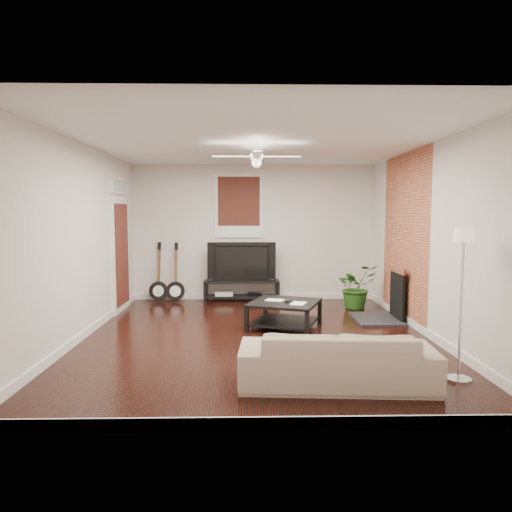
{
  "coord_description": "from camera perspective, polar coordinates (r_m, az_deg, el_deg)",
  "views": [
    {
      "loc": [
        -0.15,
        -6.73,
        1.8
      ],
      "look_at": [
        0.0,
        0.4,
        1.15
      ],
      "focal_mm": 32.81,
      "sensor_mm": 36.0,
      "label": 1
    }
  ],
  "objects": [
    {
      "name": "ceiling_fan",
      "position": [
        6.78,
        0.07,
        11.99
      ],
      "size": [
        1.24,
        1.24,
        0.32
      ],
      "primitive_type": null,
      "color": "white",
      "rests_on": "ceiling"
    },
    {
      "name": "potted_plant",
      "position": [
        9.07,
        12.11,
        -3.66
      ],
      "size": [
        0.95,
        0.89,
        0.84
      ],
      "primitive_type": "imported",
      "rotation": [
        0.0,
        0.0,
        0.39
      ],
      "color": "#225718",
      "rests_on": "floor"
    },
    {
      "name": "guitar_left",
      "position": [
        9.72,
        -11.84,
        -1.89
      ],
      "size": [
        0.4,
        0.29,
        1.23
      ],
      "primitive_type": null,
      "rotation": [
        0.0,
        0.0,
        -0.05
      ],
      "color": "black",
      "rests_on": "floor"
    },
    {
      "name": "sofa",
      "position": [
        5.08,
        9.76,
        -12.1
      ],
      "size": [
        2.07,
        0.93,
        0.59
      ],
      "primitive_type": "imported",
      "rotation": [
        0.0,
        0.0,
        3.07
      ],
      "color": "#BEA98E",
      "rests_on": "floor"
    },
    {
      "name": "fireplace",
      "position": [
        8.19,
        15.54,
        -4.4
      ],
      "size": [
        0.8,
        1.1,
        0.92
      ],
      "primitive_type": "cube",
      "color": "black",
      "rests_on": "floor"
    },
    {
      "name": "door_left",
      "position": [
        8.95,
        -16.17,
        1.48
      ],
      "size": [
        0.08,
        1.0,
        2.5
      ],
      "primitive_type": "cube",
      "color": "white",
      "rests_on": "wall_left"
    },
    {
      "name": "window_back",
      "position": [
        9.7,
        -2.1,
        6.1
      ],
      "size": [
        1.0,
        0.06,
        1.3
      ],
      "primitive_type": "cube",
      "color": "black",
      "rests_on": "wall_back"
    },
    {
      "name": "brick_accent",
      "position": [
        8.17,
        17.64,
        2.16
      ],
      "size": [
        0.02,
        2.2,
        2.8
      ],
      "primitive_type": "cube",
      "color": "#B15339",
      "rests_on": "floor"
    },
    {
      "name": "guitar_right",
      "position": [
        9.63,
        -9.83,
        -1.91
      ],
      "size": [
        0.39,
        0.29,
        1.23
      ],
      "primitive_type": null,
      "rotation": [
        0.0,
        0.0,
        0.05
      ],
      "color": "black",
      "rests_on": "floor"
    },
    {
      "name": "floor_lamp",
      "position": [
        5.46,
        23.75,
        -5.51
      ],
      "size": [
        0.29,
        0.29,
        1.65
      ],
      "primitive_type": null,
      "rotation": [
        0.0,
        0.0,
        -0.07
      ],
      "color": "silver",
      "rests_on": "floor"
    },
    {
      "name": "room",
      "position": [
        6.74,
        0.07,
        1.81
      ],
      "size": [
        5.01,
        6.01,
        2.81
      ],
      "color": "black",
      "rests_on": "ground"
    },
    {
      "name": "tv_stand",
      "position": [
        9.64,
        -1.75,
        -4.25
      ],
      "size": [
        1.54,
        0.41,
        0.43
      ],
      "primitive_type": "cube",
      "color": "black",
      "rests_on": "floor"
    },
    {
      "name": "tv",
      "position": [
        9.58,
        -1.76,
        -0.62
      ],
      "size": [
        1.38,
        0.18,
        0.79
      ],
      "primitive_type": "imported",
      "color": "black",
      "rests_on": "tv_stand"
    },
    {
      "name": "coffee_table",
      "position": [
        7.45,
        3.49,
        -7.13
      ],
      "size": [
        1.28,
        1.28,
        0.42
      ],
      "primitive_type": "cube",
      "rotation": [
        0.0,
        0.0,
        -0.35
      ],
      "color": "black",
      "rests_on": "floor"
    }
  ]
}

